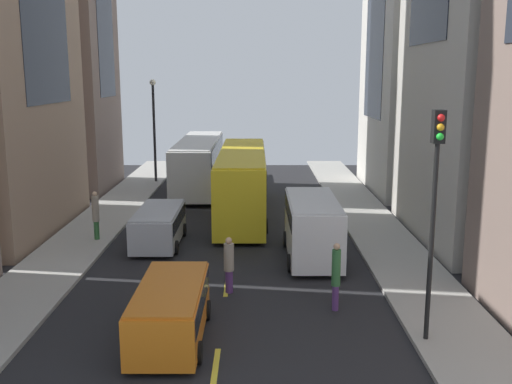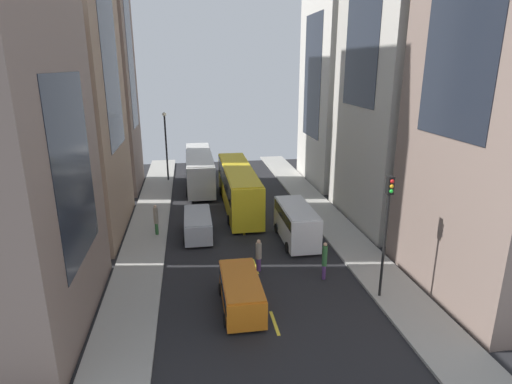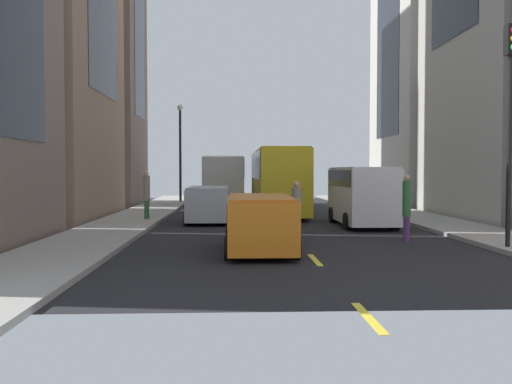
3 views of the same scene
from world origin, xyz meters
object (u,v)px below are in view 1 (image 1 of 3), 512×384
Objects in this scene: pedestrian_crossing_near at (338,274)px; pedestrian_waiting_curb at (231,263)px; traffic_light_near_corner at (437,186)px; streetcar_yellow at (244,177)px; pedestrian_crossing_mid at (98,214)px; car_silver_1 at (161,224)px; delivery_van_white at (315,224)px; car_orange_0 at (172,308)px; city_bus_white at (201,159)px.

pedestrian_waiting_curb is (-3.58, 1.61, -0.16)m from pedestrian_crossing_near.
streetcar_yellow is at bearing 109.62° from traffic_light_near_corner.
pedestrian_crossing_mid is 0.34× the size of traffic_light_near_corner.
car_silver_1 is 0.72× the size of traffic_light_near_corner.
pedestrian_waiting_curb is at bearing -90.95° from streetcar_yellow.
pedestrian_crossing_mid is (-9.77, 2.46, -0.16)m from delivery_van_white.
car_orange_0 is at bearing -122.08° from delivery_van_white.
delivery_van_white is at bearing -68.14° from city_bus_white.
city_bus_white reaches higher than car_orange_0.
city_bus_white is at bearing 25.36° from pedestrian_crossing_mid.
pedestrian_waiting_curb is 0.31× the size of traffic_light_near_corner.
city_bus_white is at bearing 153.80° from pedestrian_crossing_near.
car_orange_0 is at bearing 177.95° from traffic_light_near_corner.
city_bus_white reaches higher than delivery_van_white.
pedestrian_waiting_curb is 8.01m from traffic_light_near_corner.
pedestrian_crossing_near is at bearing -87.49° from delivery_van_white.
pedestrian_crossing_near is at bearing -75.93° from streetcar_yellow.
streetcar_yellow reaches higher than pedestrian_crossing_near.
traffic_light_near_corner is at bearing -72.40° from delivery_van_white.
city_bus_white is 0.97× the size of streetcar_yellow.
city_bus_white is 13.58m from car_silver_1.
car_silver_1 is at bearing 163.28° from delivery_van_white.
pedestrian_waiting_curb is at bearing 145.30° from traffic_light_near_corner.
delivery_van_white is 2.41× the size of pedestrian_crossing_near.
delivery_van_white is at bearing -77.53° from pedestrian_waiting_curb.
streetcar_yellow is 17.14m from traffic_light_near_corner.
delivery_van_white is at bearing -68.39° from streetcar_yellow.
city_bus_white is at bearing 93.37° from car_orange_0.
streetcar_yellow is 2.30× the size of delivery_van_white.
car_orange_0 is (1.38, -23.35, -1.02)m from city_bus_white.
pedestrian_crossing_mid is (-6.63, -5.46, -0.77)m from streetcar_yellow.
pedestrian_crossing_near is 0.35× the size of traffic_light_near_corner.
pedestrian_waiting_curb is at bearing -81.52° from city_bus_white.
pedestrian_crossing_mid is 16.53m from traffic_light_near_corner.
delivery_van_white is (6.25, -15.57, -0.50)m from city_bus_white.
pedestrian_crossing_mid reaches higher than pedestrian_crossing_near.
car_orange_0 is 2.30× the size of pedestrian_waiting_curb.
pedestrian_crossing_near is 1.02× the size of pedestrian_crossing_mid.
car_orange_0 is at bearing 120.60° from pedestrian_waiting_curb.
pedestrian_crossing_near is (3.38, -13.50, -0.88)m from streetcar_yellow.
pedestrian_waiting_curb reaches higher than car_orange_0.
car_silver_1 is 2.06× the size of pedestrian_crossing_near.
traffic_light_near_corner is at bearing -90.05° from pedestrian_crossing_mid.
pedestrian_waiting_curb is at bearing -157.45° from pedestrian_crossing_near.
traffic_light_near_corner reaches higher than car_orange_0.
streetcar_yellow is 1.94× the size of traffic_light_near_corner.
traffic_light_near_corner is at bearing -0.20° from pedestrian_crossing_near.
pedestrian_waiting_curb reaches higher than car_silver_1.
traffic_light_near_corner reaches higher than delivery_van_white.
pedestrian_waiting_curb is (6.43, -6.43, -0.27)m from pedestrian_crossing_mid.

